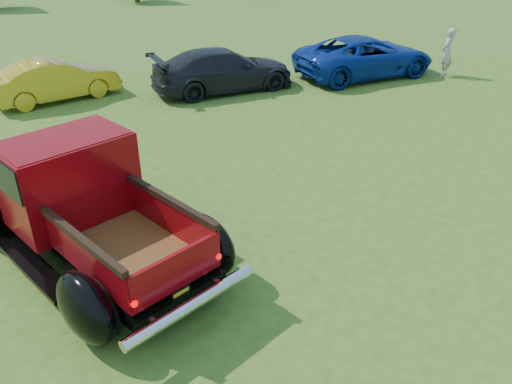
% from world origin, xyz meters
% --- Properties ---
extents(ground, '(120.00, 120.00, 0.00)m').
position_xyz_m(ground, '(0.00, 0.00, 0.00)').
color(ground, '#3B5C1A').
rests_on(ground, ground).
extents(pickup_truck, '(3.87, 5.69, 1.98)m').
position_xyz_m(pickup_truck, '(-2.15, 1.70, 0.94)').
color(pickup_truck, black).
rests_on(pickup_truck, ground).
extents(show_car_yellow, '(3.94, 2.02, 1.24)m').
position_xyz_m(show_car_yellow, '(-1.50, 10.20, 0.62)').
color(show_car_yellow, gold).
rests_on(show_car_yellow, ground).
extents(show_car_grey, '(4.65, 1.92, 1.34)m').
position_xyz_m(show_car_grey, '(3.50, 8.83, 0.67)').
color(show_car_grey, black).
rests_on(show_car_grey, ground).
extents(show_car_blue, '(5.05, 2.38, 1.40)m').
position_xyz_m(show_car_blue, '(8.65, 8.19, 0.70)').
color(show_car_blue, navy).
rests_on(show_car_blue, ground).
extents(spectator, '(0.72, 0.64, 1.66)m').
position_xyz_m(spectator, '(11.24, 6.96, 0.83)').
color(spectator, '#ABA394').
rests_on(spectator, ground).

